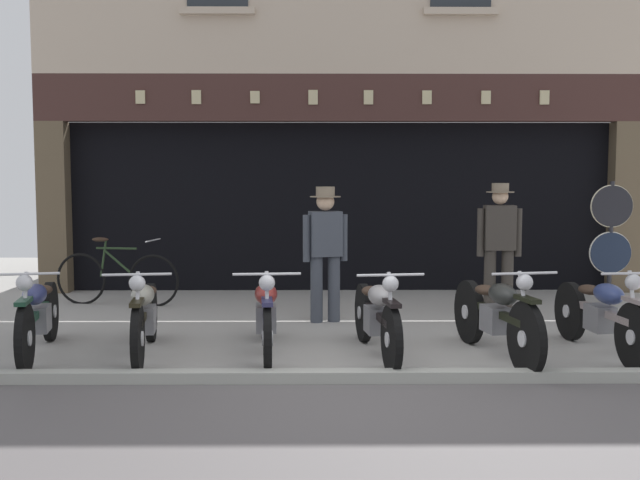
{
  "coord_description": "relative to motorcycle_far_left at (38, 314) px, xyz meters",
  "views": [
    {
      "loc": [
        -0.41,
        -6.29,
        1.79
      ],
      "look_at": [
        -0.33,
        2.71,
        1.01
      ],
      "focal_mm": 42.0,
      "sensor_mm": 36.0,
      "label": 1
    }
  ],
  "objects": [
    {
      "name": "ground",
      "position": [
        3.14,
        -2.03,
        -0.46
      ],
      "size": [
        21.18,
        22.0,
        0.18
      ],
      "color": "#9C9993"
    },
    {
      "name": "shop_facade",
      "position": [
        3.14,
        5.93,
        1.35
      ],
      "size": [
        9.48,
        4.42,
        6.68
      ],
      "color": "black",
      "rests_on": "ground"
    },
    {
      "name": "motorcycle_far_left",
      "position": [
        0.0,
        0.0,
        0.0
      ],
      "size": [
        0.64,
        2.0,
        0.91
      ],
      "rotation": [
        0.0,
        0.0,
        3.32
      ],
      "color": "black",
      "rests_on": "ground"
    },
    {
      "name": "motorcycle_left",
      "position": [
        1.06,
        -0.01,
        -0.0
      ],
      "size": [
        0.62,
        1.95,
        0.91
      ],
      "rotation": [
        0.0,
        0.0,
        3.26
      ],
      "color": "black",
      "rests_on": "ground"
    },
    {
      "name": "motorcycle_center_left",
      "position": [
        2.26,
        0.03,
        -0.0
      ],
      "size": [
        0.62,
        2.03,
        0.91
      ],
      "rotation": [
        0.0,
        0.0,
        3.22
      ],
      "color": "black",
      "rests_on": "ground"
    },
    {
      "name": "motorcycle_center",
      "position": [
        3.36,
        -0.06,
        -0.0
      ],
      "size": [
        0.62,
        1.96,
        0.91
      ],
      "rotation": [
        0.0,
        0.0,
        3.26
      ],
      "color": "black",
      "rests_on": "ground"
    },
    {
      "name": "motorcycle_center_right",
      "position": [
        4.52,
        -0.14,
        0.01
      ],
      "size": [
        0.63,
        2.0,
        0.93
      ],
      "rotation": [
        0.0,
        0.0,
        3.32
      ],
      "color": "black",
      "rests_on": "ground"
    },
    {
      "name": "motorcycle_right",
      "position": [
        5.6,
        -0.0,
        -0.0
      ],
      "size": [
        0.62,
        1.96,
        0.92
      ],
      "rotation": [
        0.0,
        0.0,
        3.25
      ],
      "color": "black",
      "rests_on": "ground"
    },
    {
      "name": "salesman_left",
      "position": [
        2.87,
        1.72,
        0.5
      ],
      "size": [
        0.55,
        0.37,
        1.65
      ],
      "rotation": [
        0.0,
        0.0,
        3.39
      ],
      "color": "#3D424C",
      "rests_on": "ground"
    },
    {
      "name": "shopkeeper_center",
      "position": [
        5.07,
        2.03,
        0.52
      ],
      "size": [
        0.56,
        0.34,
        1.69
      ],
      "rotation": [
        0.0,
        0.0,
        3.11
      ],
      "color": "#38332D",
      "rests_on": "ground"
    },
    {
      "name": "tyre_sign_pole",
      "position": [
        6.81,
        2.84,
        0.6
      ],
      "size": [
        0.59,
        0.06,
        1.71
      ],
      "color": "#232328",
      "rests_on": "ground"
    },
    {
      "name": "advert_board_near",
      "position": [
        0.92,
        4.35,
        1.37
      ],
      "size": [
        0.68,
        0.03,
        1.03
      ],
      "color": "silver"
    },
    {
      "name": "advert_board_far",
      "position": [
        -0.06,
        4.35,
        1.44
      ],
      "size": [
        0.69,
        0.03,
        1.0
      ],
      "color": "silver"
    },
    {
      "name": "leaning_bicycle",
      "position": [
        0.0,
        2.95,
        -0.04
      ],
      "size": [
        1.78,
        0.52,
        0.95
      ],
      "rotation": [
        0.0,
        0.0,
        -1.75
      ],
      "color": "black",
      "rests_on": "ground"
    }
  ]
}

